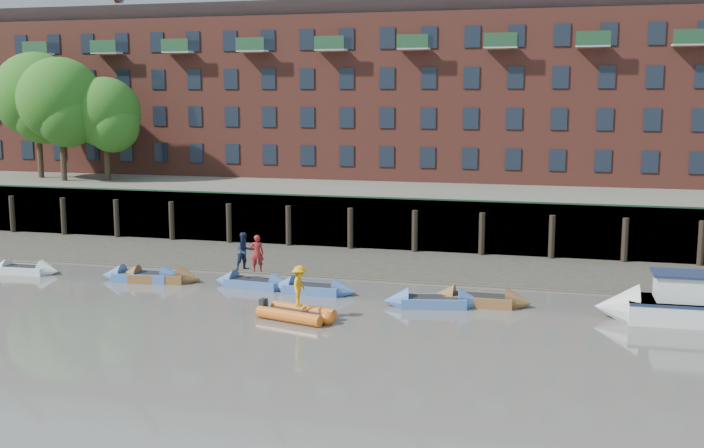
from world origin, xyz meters
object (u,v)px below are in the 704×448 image
(rowboat_6, at_px, (480,300))
(motor_launch, at_px, (665,305))
(rowboat_3, at_px, (254,283))
(rowboat_1, at_px, (143,277))
(rowboat_0, at_px, (24,270))
(rowboat_4, at_px, (313,289))
(rowboat_5, at_px, (433,302))
(person_rower_b, at_px, (244,251))
(person_rib_crew, at_px, (300,286))
(rib_tender, at_px, (299,314))
(rowboat_2, at_px, (159,277))
(person_rower_a, at_px, (257,253))

(rowboat_6, bearing_deg, motor_launch, -5.11)
(rowboat_3, bearing_deg, rowboat_1, -173.87)
(rowboat_0, bearing_deg, rowboat_4, -3.27)
(rowboat_0, xyz_separation_m, rowboat_3, (13.02, 0.09, 0.01))
(rowboat_0, bearing_deg, rowboat_3, -1.78)
(rowboat_5, bearing_deg, person_rower_b, 159.42)
(rowboat_0, height_order, person_rower_b, person_rower_b)
(rowboat_5, bearing_deg, person_rib_crew, -157.20)
(rowboat_1, relative_size, rib_tender, 1.30)
(rowboat_4, height_order, rowboat_5, rowboat_5)
(rib_tender, height_order, person_rib_crew, person_rib_crew)
(motor_launch, bearing_deg, person_rower_b, -5.53)
(rowboat_1, distance_m, rowboat_4, 9.23)
(rowboat_2, distance_m, rowboat_6, 16.33)
(rowboat_4, bearing_deg, person_rower_a, 175.44)
(rib_tender, xyz_separation_m, motor_launch, (14.95, 3.69, 0.44))
(rowboat_3, relative_size, person_rower_a, 2.39)
(person_rib_crew, bearing_deg, rowboat_2, 57.54)
(person_rower_a, bearing_deg, rowboat_0, -18.88)
(rowboat_2, distance_m, person_rib_crew, 10.47)
(rowboat_0, xyz_separation_m, rib_tender, (17.05, -4.94, 0.05))
(rowboat_2, bearing_deg, rowboat_3, -6.28)
(rowboat_0, height_order, person_rower_a, person_rower_a)
(rowboat_0, height_order, person_rib_crew, person_rib_crew)
(motor_launch, xyz_separation_m, person_rower_a, (-18.77, 1.33, 1.05))
(rowboat_0, relative_size, rowboat_3, 0.92)
(rowboat_5, height_order, motor_launch, motor_launch)
(rowboat_4, xyz_separation_m, person_rower_b, (-3.74, 0.54, 1.56))
(rowboat_6, relative_size, rib_tender, 1.33)
(person_rib_crew, bearing_deg, rowboat_0, 69.68)
(rowboat_0, relative_size, rowboat_6, 0.87)
(rowboat_4, distance_m, rowboat_6, 7.95)
(motor_launch, bearing_deg, rowboat_4, -4.61)
(rowboat_1, height_order, rowboat_5, rowboat_5)
(rowboat_3, xyz_separation_m, rowboat_6, (11.17, -0.62, 0.02))
(rowboat_1, distance_m, rowboat_2, 0.86)
(rowboat_1, height_order, person_rower_b, person_rower_b)
(rowboat_3, xyz_separation_m, person_rib_crew, (4.04, -4.92, 1.21))
(motor_launch, bearing_deg, rowboat_5, -0.78)
(rowboat_0, distance_m, person_rower_a, 13.32)
(rowboat_6, height_order, rib_tender, rowboat_6)
(rowboat_5, bearing_deg, rowboat_2, 163.05)
(rowboat_5, height_order, person_rower_b, person_rower_b)
(rowboat_1, bearing_deg, rib_tender, -30.56)
(rowboat_1, bearing_deg, person_rower_a, -3.55)
(rowboat_2, bearing_deg, rowboat_6, -8.80)
(rowboat_2, bearing_deg, rowboat_4, -9.20)
(rowboat_6, bearing_deg, rowboat_2, 178.10)
(rowboat_4, distance_m, person_rower_a, 3.40)
(rowboat_4, bearing_deg, rowboat_5, -6.85)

